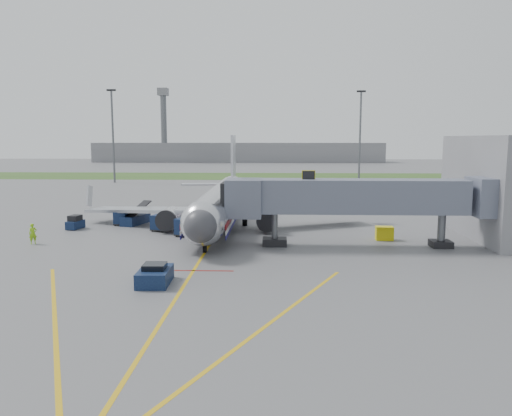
{
  "coord_description": "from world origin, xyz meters",
  "views": [
    {
      "loc": [
        6.12,
        -39.77,
        9.72
      ],
      "look_at": [
        4.21,
        6.94,
        3.2
      ],
      "focal_mm": 35.0,
      "sensor_mm": 36.0,
      "label": 1
    }
  ],
  "objects_px": {
    "pushback_tug": "(155,275)",
    "ramp_worker": "(33,234)",
    "baggage_tug": "(75,223)",
    "belt_loader": "(136,219)",
    "airliner": "(221,202)"
  },
  "relations": [
    {
      "from": "ramp_worker",
      "to": "baggage_tug",
      "type": "bearing_deg",
      "value": 46.75
    },
    {
      "from": "pushback_tug",
      "to": "baggage_tug",
      "type": "bearing_deg",
      "value": 124.16
    },
    {
      "from": "pushback_tug",
      "to": "baggage_tug",
      "type": "relative_size",
      "value": 1.46
    },
    {
      "from": "pushback_tug",
      "to": "ramp_worker",
      "type": "relative_size",
      "value": 1.77
    },
    {
      "from": "pushback_tug",
      "to": "baggage_tug",
      "type": "xyz_separation_m",
      "value": [
        -13.61,
        20.05,
        0.09
      ]
    },
    {
      "from": "airliner",
      "to": "pushback_tug",
      "type": "bearing_deg",
      "value": -95.15
    },
    {
      "from": "airliner",
      "to": "pushback_tug",
      "type": "xyz_separation_m",
      "value": [
        -2.04,
        -22.66,
        -2.07
      ]
    },
    {
      "from": "airliner",
      "to": "pushback_tug",
      "type": "distance_m",
      "value": 22.85
    },
    {
      "from": "baggage_tug",
      "to": "pushback_tug",
      "type": "bearing_deg",
      "value": -55.84
    },
    {
      "from": "pushback_tug",
      "to": "ramp_worker",
      "type": "xyz_separation_m",
      "value": [
        -14.41,
        12.24,
        0.38
      ]
    },
    {
      "from": "airliner",
      "to": "ramp_worker",
      "type": "xyz_separation_m",
      "value": [
        -16.45,
        -10.43,
        -1.68
      ]
    },
    {
      "from": "ramp_worker",
      "to": "belt_loader",
      "type": "bearing_deg",
      "value": 22.69
    },
    {
      "from": "belt_loader",
      "to": "ramp_worker",
      "type": "bearing_deg",
      "value": -119.93
    },
    {
      "from": "belt_loader",
      "to": "ramp_worker",
      "type": "distance_m",
      "value": 12.96
    },
    {
      "from": "baggage_tug",
      "to": "belt_loader",
      "type": "relative_size",
      "value": 0.45
    }
  ]
}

